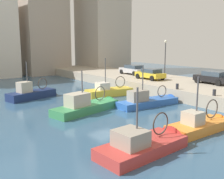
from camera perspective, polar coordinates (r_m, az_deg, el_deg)
water_surface at (r=23.39m, az=-1.69°, el=-4.04°), size 80.00×80.00×0.00m
quay_wall at (r=31.21m, az=15.81°, el=0.29°), size 9.00×56.00×1.20m
fishing_boat_green at (r=22.45m, az=-5.03°, el=-4.23°), size 7.16×3.21×4.35m
fishing_boat_blue at (r=24.63m, az=8.31°, el=-3.07°), size 6.94×2.27×4.51m
fishing_boat_navy at (r=28.70m, az=-16.44°, el=-1.51°), size 6.00×2.92×4.60m
fishing_boat_orange at (r=18.62m, az=18.90°, el=-7.97°), size 5.58×2.09×4.42m
fishing_boat_yellow at (r=29.00m, az=-0.08°, el=-1.03°), size 6.07×2.57×4.91m
fishing_boat_red at (r=14.58m, az=7.67°, el=-12.49°), size 6.05×2.41×4.48m
parked_car_black at (r=31.20m, az=20.85°, el=2.46°), size 1.99×3.97×1.40m
parked_car_silver at (r=38.02m, az=4.54°, el=4.33°), size 2.18×4.32×1.37m
parked_car_yellow at (r=33.19m, az=8.27°, el=3.38°), size 2.10×3.87×1.33m
mooring_bollard_mid at (r=24.34m, az=21.18°, el=-0.61°), size 0.28×0.28×0.55m
mooring_bollard_north at (r=26.62m, az=13.89°, el=0.65°), size 0.28×0.28×0.55m
quay_streetlamp at (r=34.96m, az=11.42°, el=7.84°), size 0.36×0.36×4.83m
waterfront_building_west at (r=50.91m, az=-14.80°, el=16.43°), size 7.84×7.11×23.17m
waterfront_building_west_mid at (r=53.45m, az=-2.14°, el=16.87°), size 8.04×8.81×23.99m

